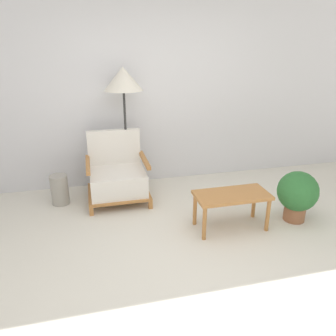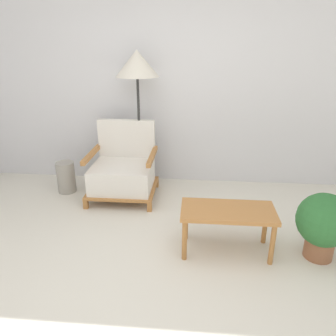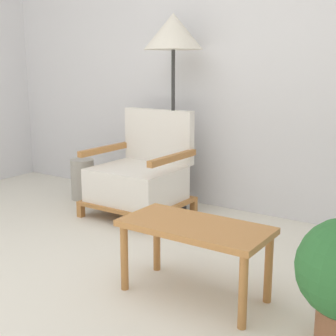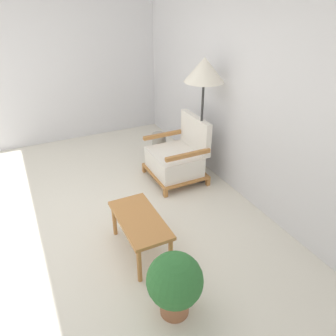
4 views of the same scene
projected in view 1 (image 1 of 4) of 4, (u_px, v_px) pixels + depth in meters
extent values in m
plane|color=silver|center=(198.00, 277.00, 2.91)|extent=(14.00, 14.00, 0.00)
cube|color=silver|center=(148.00, 89.00, 4.54)|extent=(8.00, 0.06, 2.70)
cube|color=#B2753D|center=(91.00, 211.00, 3.95)|extent=(0.05, 0.05, 0.11)
cube|color=#B2753D|center=(150.00, 205.00, 4.11)|extent=(0.05, 0.05, 0.11)
cube|color=#B2753D|center=(90.00, 189.00, 4.53)|extent=(0.05, 0.05, 0.11)
cube|color=#B2753D|center=(142.00, 184.00, 4.69)|extent=(0.05, 0.05, 0.11)
cube|color=#B2753D|center=(119.00, 192.00, 4.30)|extent=(0.78, 0.70, 0.03)
cube|color=white|center=(118.00, 182.00, 4.22)|extent=(0.70, 0.60, 0.28)
cube|color=white|center=(114.00, 147.00, 4.39)|extent=(0.70, 0.08, 0.46)
cube|color=#B2753D|center=(88.00, 165.00, 4.07)|extent=(0.05, 0.64, 0.05)
cube|color=#B2753D|center=(145.00, 160.00, 4.23)|extent=(0.05, 0.64, 0.05)
cylinder|color=#2D2D2D|center=(128.00, 189.00, 4.64)|extent=(0.24, 0.24, 0.03)
cylinder|color=#2D2D2D|center=(126.00, 142.00, 4.39)|extent=(0.03, 0.03, 1.36)
cone|color=silver|center=(123.00, 79.00, 4.09)|extent=(0.50, 0.50, 0.29)
cube|color=#B2753D|center=(232.00, 195.00, 3.56)|extent=(0.81, 0.40, 0.04)
cylinder|color=#B2753D|center=(204.00, 223.00, 3.41)|extent=(0.04, 0.04, 0.38)
cylinder|color=#B2753D|center=(268.00, 215.00, 3.57)|extent=(0.04, 0.04, 0.38)
cylinder|color=#B2753D|center=(195.00, 209.00, 3.70)|extent=(0.04, 0.04, 0.38)
cylinder|color=#B2753D|center=(254.00, 202.00, 3.86)|extent=(0.04, 0.04, 0.38)
cylinder|color=#9E998E|center=(60.00, 190.00, 4.19)|extent=(0.22, 0.22, 0.39)
cylinder|color=#935B3D|center=(294.00, 213.00, 3.83)|extent=(0.24, 0.24, 0.17)
sphere|color=#2D6B33|center=(298.00, 191.00, 3.73)|extent=(0.46, 0.46, 0.46)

